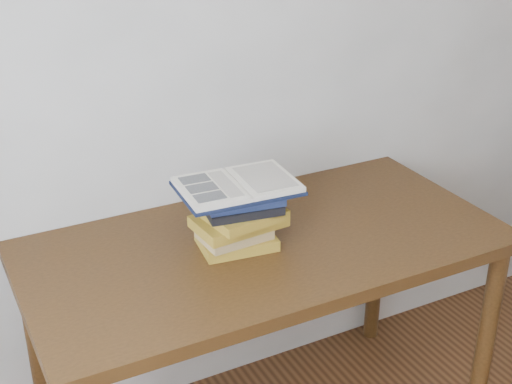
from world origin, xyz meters
TOP-DOWN VIEW (x-y plane):
  - desk at (-0.03, 1.38)m, footprint 1.46×0.73m
  - book_stack at (-0.11, 1.38)m, footprint 0.27×0.21m
  - open_book at (-0.11, 1.40)m, footprint 0.35×0.26m

SIDE VIEW (x-z plane):
  - desk at x=-0.03m, z-range 0.30..1.08m
  - book_stack at x=-0.11m, z-range 0.79..0.97m
  - open_book at x=-0.11m, z-range 0.97..0.99m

